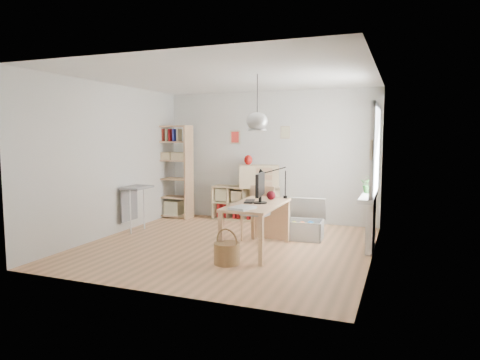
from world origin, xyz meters
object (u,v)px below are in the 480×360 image
(tall_bookshelf, at_px, (173,168))
(monitor, at_px, (260,186))
(chair, at_px, (259,209))
(storage_chest, at_px, (305,226))
(cube_shelf, at_px, (245,206))
(drawer_chest, at_px, (259,176))
(desk, at_px, (257,209))

(tall_bookshelf, bearing_deg, monitor, -36.20)
(chair, height_order, storage_chest, chair)
(cube_shelf, distance_m, monitor, 2.55)
(tall_bookshelf, xyz_separation_m, monitor, (2.63, -1.93, -0.08))
(drawer_chest, bearing_deg, monitor, -93.67)
(desk, distance_m, chair, 0.77)
(monitor, bearing_deg, cube_shelf, 108.02)
(tall_bookshelf, relative_size, monitor, 3.75)
(desk, xyz_separation_m, monitor, (0.04, 0.02, 0.35))
(desk, height_order, chair, chair)
(desk, relative_size, chair, 1.63)
(tall_bookshelf, height_order, storage_chest, tall_bookshelf)
(cube_shelf, relative_size, chair, 1.52)
(drawer_chest, bearing_deg, storage_chest, -65.07)
(storage_chest, relative_size, drawer_chest, 0.94)
(storage_chest, distance_m, monitor, 1.40)
(monitor, bearing_deg, storage_chest, 58.06)
(cube_shelf, xyz_separation_m, monitor, (1.07, -2.21, 0.71))
(monitor, bearing_deg, chair, 102.25)
(desk, xyz_separation_m, cube_shelf, (-1.02, 2.23, -0.36))
(desk, height_order, monitor, monitor)
(storage_chest, bearing_deg, tall_bookshelf, 161.68)
(desk, xyz_separation_m, storage_chest, (0.52, 1.08, -0.43))
(tall_bookshelf, xyz_separation_m, storage_chest, (3.10, -0.87, -0.86))
(tall_bookshelf, bearing_deg, desk, -37.01)
(tall_bookshelf, bearing_deg, cube_shelf, 10.19)
(tall_bookshelf, height_order, chair, tall_bookshelf)
(desk, relative_size, storage_chest, 1.98)
(storage_chest, bearing_deg, monitor, -116.78)
(storage_chest, bearing_deg, drawer_chest, 135.12)
(desk, height_order, cube_shelf, desk)
(cube_shelf, bearing_deg, chair, -61.68)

